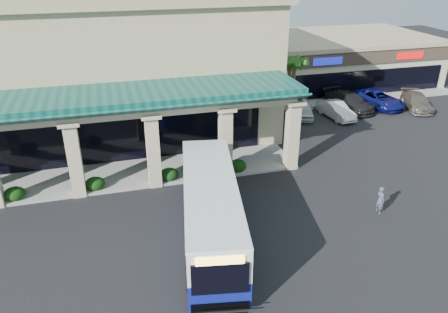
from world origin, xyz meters
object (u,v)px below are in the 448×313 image
object	(u,v)px
transit_bus	(211,211)
car_gray	(379,99)
car_silver	(303,109)
car_extra	(417,102)
pedestrian	(380,200)
car_white	(336,110)
car_red	(349,101)

from	to	relation	value
transit_bus	car_gray	world-z (taller)	transit_bus
car_silver	car_gray	size ratio (longest dim) A/B	0.78
transit_bus	car_gray	bearing A→B (deg)	48.38
car_extra	car_gray	bearing A→B (deg)	171.08
transit_bus	car_silver	distance (m)	19.30
pedestrian	car_gray	bearing A→B (deg)	-34.70
pedestrian	car_extra	bearing A→B (deg)	-44.43
car_white	car_extra	distance (m)	8.22
car_extra	pedestrian	bearing A→B (deg)	-113.81
transit_bus	pedestrian	world-z (taller)	transit_bus
car_red	car_extra	distance (m)	6.23
car_gray	pedestrian	bearing A→B (deg)	-130.89
car_silver	car_red	xyz separation A→B (m)	(4.83, 0.59, 0.08)
transit_bus	pedestrian	bearing A→B (deg)	8.68
car_silver	car_extra	bearing A→B (deg)	15.02
car_white	car_red	world-z (taller)	car_red
transit_bus	car_red	bearing A→B (deg)	53.10
pedestrian	car_extra	world-z (taller)	pedestrian
car_silver	car_gray	world-z (taller)	car_gray
car_red	transit_bus	bearing A→B (deg)	-149.53
transit_bus	car_red	distance (m)	23.02
car_silver	car_red	size ratio (longest dim) A/B	0.77
transit_bus	car_extra	xyz separation A→B (m)	(22.86, 14.16, -0.87)
transit_bus	car_white	size ratio (longest dim) A/B	2.66
car_red	car_silver	bearing A→B (deg)	174.41
transit_bus	car_red	world-z (taller)	transit_bus
pedestrian	car_silver	distance (m)	15.53
transit_bus	car_silver	world-z (taller)	transit_bus
pedestrian	car_white	bearing A→B (deg)	-21.25
car_white	car_red	distance (m)	2.71
transit_bus	car_extra	distance (m)	26.90
car_white	car_red	bearing A→B (deg)	29.75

